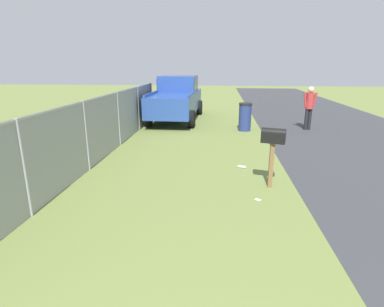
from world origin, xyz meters
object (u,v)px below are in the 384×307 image
pickup_truck (177,97)px  pedestrian (309,105)px  trash_bin (245,117)px  mailbox (273,140)px

pickup_truck → pedestrian: 6.09m
pickup_truck → trash_bin: bearing=-126.0°
mailbox → pickup_truck: (8.45, 3.26, 0.03)m
trash_bin → pedestrian: size_ratio=0.64×
pickup_truck → trash_bin: size_ratio=4.91×
pickup_truck → pedestrian: (-1.98, -5.76, -0.07)m
mailbox → trash_bin: mailbox is taller
pickup_truck → trash_bin: (-2.40, -3.14, -0.54)m
pickup_truck → pedestrian: pickup_truck is taller
pedestrian → trash_bin: bearing=-88.5°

